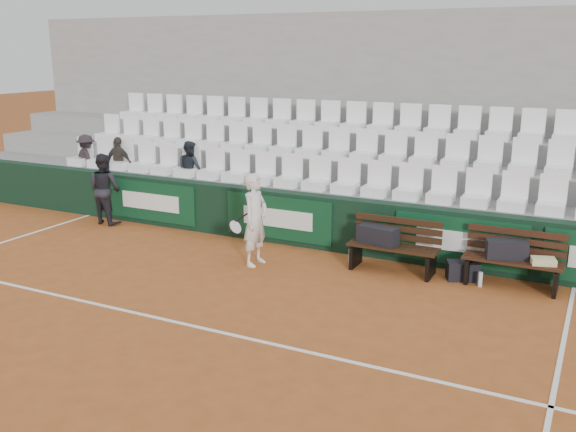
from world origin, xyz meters
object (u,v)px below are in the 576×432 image
Objects in this scene: bench_left at (392,259)px; spectator_c at (189,148)px; spectator_b at (118,143)px; sports_bag_left at (378,235)px; sports_bag_right at (507,249)px; water_bottle_near at (351,256)px; tennis_player at (255,220)px; ball_kid at (105,189)px; bench_right at (512,273)px; water_bottle_far at (480,279)px; sports_bag_ground at (463,271)px; spectator_a at (85,140)px.

spectator_c reaches higher than bench_left.
sports_bag_left is at bearing 168.02° from spectator_b.
sports_bag_right reaches higher than water_bottle_near.
water_bottle_near is at bearing 170.50° from bench_left.
tennis_player is 4.28m from ball_kid.
ball_kid reaches higher than bench_right.
spectator_b reaches higher than water_bottle_far.
sports_bag_ground is 2.08× the size of water_bottle_far.
spectator_c is (1.53, 0.95, 0.85)m from ball_kid.
sports_bag_right is at bearing -174.86° from ball_kid.
sports_bag_right reaches higher than water_bottle_far.
spectator_c is (-6.32, 1.24, 1.48)m from water_bottle_far.
spectator_b is 1.94m from spectator_c.
bench_left is 7.98m from spectator_a.
sports_bag_right is 0.53× the size of spectator_a.
water_bottle_near is at bearing 175.28° from water_bottle_far.
spectator_b reaches higher than ball_kid.
water_bottle_near is at bearing -179.05° from sports_bag_right.
spectator_a is (-9.22, 1.24, 1.46)m from water_bottle_far.
sports_bag_left is 1.48m from sports_bag_ground.
spectator_a is (-5.54, 1.88, 0.78)m from tennis_player.
ball_kid is at bearing 177.88° from bench_left.
sports_bag_left reaches higher than sports_bag_right.
water_bottle_near is 6.28m from spectator_b.
water_bottle_far is at bearing -167.77° from spectator_a.
sports_bag_ground is at bearing 7.07° from bench_left.
sports_bag_ground is 3.52m from tennis_player.
sports_bag_left is 0.43× the size of tennis_player.
spectator_b reaches higher than tennis_player.
bench_left is 0.47m from sports_bag_left.
sports_bag_left is 0.59× the size of spectator_b.
sports_bag_ground is (1.41, 0.11, -0.45)m from sports_bag_left.
spectator_a is at bearing 171.29° from bench_left.
spectator_c is (-4.59, 1.16, 1.00)m from sports_bag_left.
bench_left is 6.43m from ball_kid.
spectator_c reaches higher than sports_bag_ground.
spectator_b reaches higher than sports_bag_ground.
water_bottle_far is 6.61m from spectator_c.
spectator_b is at bearing 173.26° from sports_bag_right.
tennis_player is at bearing -150.00° from water_bottle_near.
bench_right is at bearing -175.03° from ball_kid.
ball_kid is (-6.40, 0.24, 0.53)m from bench_left.
sports_bag_right is at bearing -168.25° from spectator_c.
spectator_a is at bearing 173.94° from sports_bag_right.
bench_left is at bearing -176.55° from ball_kid.
bench_right reaches higher than sports_bag_ground.
tennis_player is at bearing -162.72° from bench_left.
spectator_a is (-9.65, 1.04, 1.35)m from bench_right.
sports_bag_left reaches higher than water_bottle_near.
spectator_c reaches higher than sports_bag_right.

